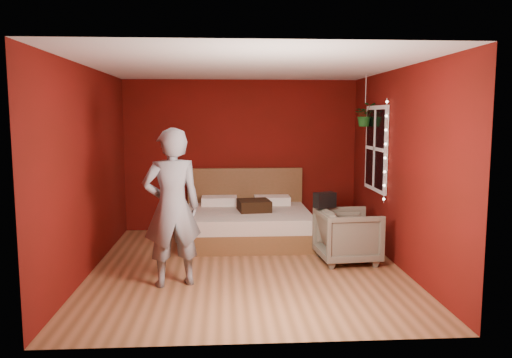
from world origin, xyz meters
name	(u,v)px	position (x,y,z in m)	size (l,w,h in m)	color
floor	(247,267)	(0.00, 0.00, 0.00)	(4.50, 4.50, 0.00)	#9A623D
room_walls	(247,140)	(0.00, 0.00, 1.68)	(4.04, 4.54, 2.62)	#5A0C09
window	(376,149)	(1.97, 0.90, 1.50)	(0.05, 0.97, 1.27)	white
fairy_lights	(385,151)	(1.94, 0.37, 1.50)	(0.04, 0.04, 1.45)	silver
bed	(247,223)	(0.07, 1.45, 0.28)	(1.98, 1.68, 1.09)	brown
person	(172,208)	(-0.90, -0.65, 0.92)	(0.67, 0.44, 1.85)	slate
armchair	(348,236)	(1.38, 0.16, 0.36)	(0.77, 0.79, 0.72)	#676151
handbag	(325,200)	(1.10, 0.34, 0.83)	(0.30, 0.15, 0.21)	black
throw_pillow	(254,205)	(0.17, 1.34, 0.58)	(0.48, 0.48, 0.17)	black
hanging_plant	(365,115)	(1.88, 1.21, 2.00)	(0.35, 0.31, 0.78)	silver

